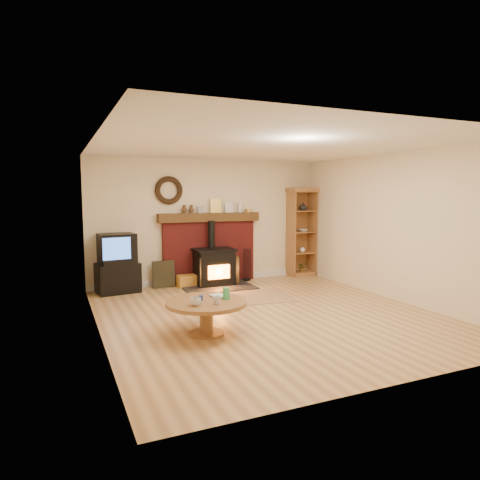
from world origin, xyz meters
name	(u,v)px	position (x,y,z in m)	size (l,w,h in m)	color
ground	(267,314)	(0.00, 0.00, 0.00)	(5.50, 5.50, 0.00)	#A77845
room_shell	(264,204)	(-0.02, 0.09, 1.72)	(5.02, 5.52, 2.61)	beige
chimney_breast	(209,245)	(0.00, 2.67, 0.80)	(2.20, 0.22, 1.78)	maroon
wood_stove	(215,268)	(-0.03, 2.28, 0.37)	(1.40, 1.00, 1.33)	black
area_rug	(247,297)	(0.15, 1.09, 0.01)	(1.59, 1.09, 0.01)	brown
tv_unit	(117,264)	(-1.93, 2.47, 0.54)	(0.84, 0.63, 1.13)	black
curio_cabinet	(301,232)	(2.19, 2.56, 1.01)	(0.65, 0.47, 2.02)	olive
firelog_box	(187,281)	(-0.58, 2.40, 0.12)	(0.39, 0.24, 0.24)	yellow
leaning_painting	(164,274)	(-1.02, 2.55, 0.27)	(0.45, 0.03, 0.54)	black
fire_tools	(246,273)	(0.79, 2.50, 0.16)	(0.19, 0.16, 0.70)	black
coffee_table	(206,307)	(-1.19, -0.56, 0.37)	(1.09, 1.09, 0.62)	brown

